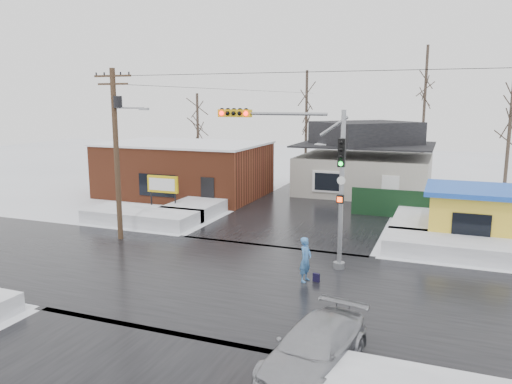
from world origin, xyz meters
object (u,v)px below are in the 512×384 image
(marquee_sign, at_px, (163,185))
(car, at_px, (315,349))
(pedestrian, at_px, (306,260))
(kiosk, at_px, (470,214))
(traffic_signal, at_px, (307,166))
(utility_pole, at_px, (117,144))

(marquee_sign, height_order, car, marquee_sign)
(pedestrian, bearing_deg, marquee_sign, 64.92)
(kiosk, height_order, pedestrian, kiosk)
(marquee_sign, relative_size, pedestrian, 1.37)
(kiosk, bearing_deg, traffic_signal, -135.16)
(traffic_signal, height_order, pedestrian, traffic_signal)
(car, bearing_deg, utility_pole, 154.84)
(traffic_signal, distance_m, car, 9.86)
(marquee_sign, distance_m, kiosk, 18.51)
(traffic_signal, bearing_deg, kiosk, 44.84)
(traffic_signal, bearing_deg, utility_pole, 177.05)
(marquee_sign, xyz_separation_m, pedestrian, (12.02, -8.56, -0.99))
(marquee_sign, xyz_separation_m, car, (14.13, -15.18, -1.25))
(pedestrian, bearing_deg, kiosk, -25.17)
(pedestrian, bearing_deg, car, -151.96)
(traffic_signal, relative_size, pedestrian, 3.75)
(utility_pole, bearing_deg, pedestrian, -13.20)
(kiosk, bearing_deg, utility_pole, -159.56)
(pedestrian, xyz_separation_m, car, (2.11, -6.62, -0.27))
(traffic_signal, relative_size, car, 1.52)
(marquee_sign, bearing_deg, pedestrian, -35.45)
(marquee_sign, relative_size, kiosk, 0.55)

